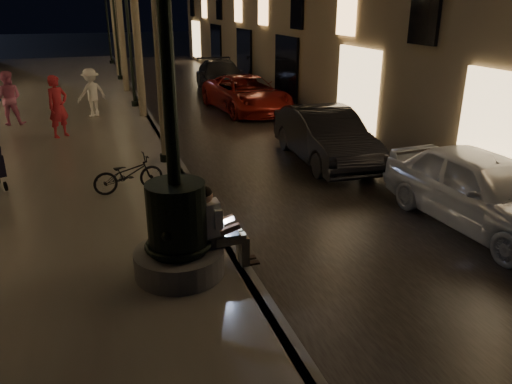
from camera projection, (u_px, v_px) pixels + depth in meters
name	position (u px, v px, depth m)	size (l,w,h in m)	color
ground	(146.00, 115.00, 19.75)	(120.00, 120.00, 0.00)	black
cobble_lane	(219.00, 110.00, 20.64)	(6.00, 45.00, 0.02)	black
promenade	(37.00, 120.00, 18.53)	(8.00, 45.00, 0.20)	#66615A
curb_strip	(146.00, 113.00, 19.72)	(0.25, 45.00, 0.20)	#59595B
fountain_lamppost	(177.00, 214.00, 7.50)	(1.40, 1.40, 5.21)	#59595B
seated_man_laptop	(217.00, 225.00, 7.79)	(1.03, 0.35, 1.40)	gray
lamp_curb_a	(158.00, 44.00, 12.31)	(0.36, 0.36, 4.81)	black
lamp_curb_b	(129.00, 28.00, 19.40)	(0.36, 0.36, 4.81)	black
lamp_curb_c	(115.00, 21.00, 26.49)	(0.36, 0.36, 4.81)	black
lamp_curb_d	(107.00, 17.00, 33.58)	(0.36, 0.36, 4.81)	black
car_front	(483.00, 190.00, 9.72)	(1.81, 4.49, 1.53)	#B2B5BA
car_second	(325.00, 136.00, 13.74)	(1.57, 4.52, 1.49)	black
car_third	(246.00, 94.00, 20.20)	(2.37, 5.15, 1.43)	maroon
car_rear	(221.00, 76.00, 24.73)	(2.10, 5.16, 1.50)	#29292E
pedestrian_red	(58.00, 106.00, 15.48)	(0.70, 0.46, 1.92)	red
pedestrian_pink	(8.00, 98.00, 17.07)	(0.89, 0.70, 1.84)	pink
pedestrian_white	(92.00, 93.00, 18.36)	(1.13, 0.65, 1.75)	white
bicycle	(128.00, 174.00, 11.11)	(0.54, 1.55, 0.82)	black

